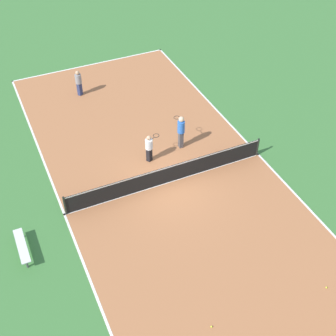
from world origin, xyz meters
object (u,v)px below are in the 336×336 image
at_px(bench, 22,246).
at_px(tennis_ball_left_sideline, 211,327).
at_px(tennis_ball_far_baseline, 78,88).
at_px(tennis_net, 168,174).
at_px(player_near_white, 149,147).
at_px(player_baseline_gray, 79,81).
at_px(player_near_blue, 181,130).
at_px(tennis_ball_right_alley, 326,287).

height_order(bench, tennis_ball_left_sideline, bench).
relative_size(tennis_ball_far_baseline, tennis_ball_left_sideline, 1.00).
relative_size(bench, tennis_ball_left_sideline, 27.22).
bearing_deg(tennis_ball_far_baseline, tennis_net, 98.88).
bearing_deg(player_near_white, player_baseline_gray, 69.66).
bearing_deg(player_near_blue, tennis_net, 146.78).
bearing_deg(tennis_net, tennis_ball_far_baseline, -81.12).
distance_m(bench, player_near_blue, 9.28).
relative_size(player_near_blue, player_baseline_gray, 1.18).
xyz_separation_m(player_near_white, player_baseline_gray, (1.40, -7.10, 0.04)).
bearing_deg(tennis_ball_left_sideline, player_baseline_gray, -90.34).
relative_size(tennis_ball_right_alley, tennis_ball_far_baseline, 1.00).
relative_size(player_baseline_gray, tennis_ball_far_baseline, 22.80).
height_order(player_near_blue, tennis_ball_far_baseline, player_near_blue).
distance_m(player_near_blue, player_baseline_gray, 7.51).
relative_size(tennis_net, tennis_ball_right_alley, 142.82).
distance_m(bench, tennis_ball_left_sideline, 7.95).
height_order(tennis_ball_right_alley, tennis_ball_left_sideline, same).
bearing_deg(tennis_ball_far_baseline, player_near_white, 99.72).
distance_m(bench, tennis_ball_right_alley, 11.75).
bearing_deg(tennis_net, bench, 10.95).
bearing_deg(tennis_ball_right_alley, player_baseline_gray, -74.66).
bearing_deg(tennis_ball_left_sideline, bench, -48.60).
xyz_separation_m(player_baseline_gray, tennis_ball_far_baseline, (-0.07, -0.65, -0.84)).
distance_m(tennis_net, tennis_ball_left_sideline, 7.50).
relative_size(player_near_white, tennis_ball_left_sideline, 21.80).
height_order(player_near_white, tennis_ball_right_alley, player_near_white).
distance_m(player_near_white, player_baseline_gray, 7.24).
bearing_deg(player_baseline_gray, tennis_ball_far_baseline, -131.54).
bearing_deg(tennis_ball_far_baseline, player_near_blue, 113.08).
distance_m(tennis_net, player_baseline_gray, 9.06).
distance_m(player_baseline_gray, tennis_ball_far_baseline, 1.07).
xyz_separation_m(tennis_net, player_baseline_gray, (1.56, -8.91, 0.37)).
xyz_separation_m(bench, tennis_ball_right_alley, (-9.89, 6.32, -0.34)).
distance_m(tennis_net, bench, 7.04).
xyz_separation_m(bench, player_baseline_gray, (-5.35, -10.25, 0.51)).
distance_m(player_near_blue, tennis_ball_left_sideline, 10.06).
bearing_deg(tennis_net, tennis_ball_right_alley, 111.28).
height_order(player_near_blue, player_baseline_gray, player_near_blue).
bearing_deg(bench, tennis_ball_left_sideline, 41.40).
xyz_separation_m(tennis_ball_right_alley, tennis_ball_far_baseline, (4.48, -17.22, 0.00)).
bearing_deg(tennis_ball_left_sideline, player_near_white, -99.32).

